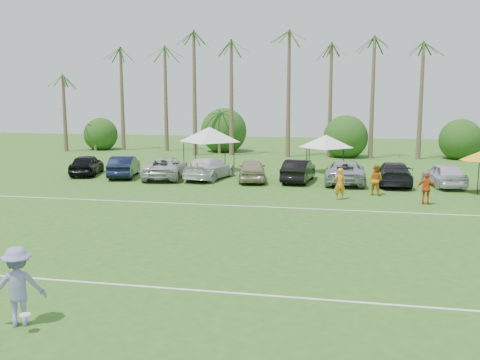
# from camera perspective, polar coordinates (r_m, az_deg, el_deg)

# --- Properties ---
(ground) EXTENTS (120.00, 120.00, 0.00)m
(ground) POSITION_cam_1_polar(r_m,az_deg,el_deg) (14.85, -14.56, -13.47)
(ground) COLOR #32601D
(ground) RESTS_ON ground
(field_lines) EXTENTS (80.00, 12.10, 0.01)m
(field_lines) POSITION_cam_1_polar(r_m,az_deg,el_deg) (21.93, -5.39, -5.81)
(field_lines) COLOR white
(field_lines) RESTS_ON ground
(palm_tree_0) EXTENTS (2.40, 2.40, 8.90)m
(palm_tree_0) POSITION_cam_1_polar(r_m,az_deg,el_deg) (57.67, -18.17, 10.45)
(palm_tree_0) COLOR brown
(palm_tree_0) RESTS_ON ground
(palm_tree_1) EXTENTS (2.40, 2.40, 9.90)m
(palm_tree_1) POSITION_cam_1_polar(r_m,az_deg,el_deg) (55.43, -13.62, 11.62)
(palm_tree_1) COLOR brown
(palm_tree_1) RESTS_ON ground
(palm_tree_2) EXTENTS (2.40, 2.40, 10.90)m
(palm_tree_2) POSITION_cam_1_polar(r_m,az_deg,el_deg) (53.58, -8.68, 12.79)
(palm_tree_2) COLOR brown
(palm_tree_2) RESTS_ON ground
(palm_tree_3) EXTENTS (2.40, 2.40, 11.90)m
(palm_tree_3) POSITION_cam_1_polar(r_m,az_deg,el_deg) (52.43, -4.47, 13.88)
(palm_tree_3) COLOR brown
(palm_tree_3) RESTS_ON ground
(palm_tree_4) EXTENTS (2.40, 2.40, 8.90)m
(palm_tree_4) POSITION_cam_1_polar(r_m,az_deg,el_deg) (51.33, -0.05, 11.12)
(palm_tree_4) COLOR brown
(palm_tree_4) RESTS_ON ground
(palm_tree_5) EXTENTS (2.40, 2.40, 9.90)m
(palm_tree_5) POSITION_cam_1_polar(r_m,az_deg,el_deg) (50.73, 4.49, 12.11)
(palm_tree_5) COLOR brown
(palm_tree_5) RESTS_ON ground
(palm_tree_6) EXTENTS (2.40, 2.40, 10.90)m
(palm_tree_6) POSITION_cam_1_polar(r_m,az_deg,el_deg) (50.45, 9.13, 13.02)
(palm_tree_6) COLOR brown
(palm_tree_6) RESTS_ON ground
(palm_tree_7) EXTENTS (2.40, 2.40, 11.90)m
(palm_tree_7) POSITION_cam_1_polar(r_m,az_deg,el_deg) (50.51, 13.83, 13.84)
(palm_tree_7) COLOR brown
(palm_tree_7) RESTS_ON ground
(palm_tree_8) EXTENTS (2.40, 2.40, 8.90)m
(palm_tree_8) POSITION_cam_1_polar(r_m,az_deg,el_deg) (50.77, 19.46, 10.64)
(palm_tree_8) COLOR brown
(palm_tree_8) RESTS_ON ground
(bush_tree_0) EXTENTS (4.00, 4.00, 4.00)m
(bush_tree_0) POSITION_cam_1_polar(r_m,az_deg,el_deg) (57.25, -14.78, 4.92)
(bush_tree_0) COLOR brown
(bush_tree_0) RESTS_ON ground
(bush_tree_1) EXTENTS (4.00, 4.00, 4.00)m
(bush_tree_1) POSITION_cam_1_polar(r_m,az_deg,el_deg) (52.84, -1.96, 4.89)
(bush_tree_1) COLOR brown
(bush_tree_1) RESTS_ON ground
(bush_tree_2) EXTENTS (4.00, 4.00, 4.00)m
(bush_tree_2) POSITION_cam_1_polar(r_m,az_deg,el_deg) (51.42, 11.20, 4.61)
(bush_tree_2) COLOR brown
(bush_tree_2) RESTS_ON ground
(bush_tree_3) EXTENTS (4.00, 4.00, 4.00)m
(bush_tree_3) POSITION_cam_1_polar(r_m,az_deg,el_deg) (52.35, 22.24, 4.19)
(bush_tree_3) COLOR brown
(bush_tree_3) RESTS_ON ground
(sideline_player_a) EXTENTS (0.74, 0.61, 1.73)m
(sideline_player_a) POSITION_cam_1_polar(r_m,az_deg,el_deg) (29.42, 10.59, -0.40)
(sideline_player_a) COLOR orange
(sideline_player_a) RESTS_ON ground
(sideline_player_b) EXTENTS (1.06, 0.97, 1.77)m
(sideline_player_b) POSITION_cam_1_polar(r_m,az_deg,el_deg) (31.18, 14.24, 0.04)
(sideline_player_b) COLOR orange
(sideline_player_b) RESTS_ON ground
(sideline_player_c) EXTENTS (1.03, 0.54, 1.68)m
(sideline_player_c) POSITION_cam_1_polar(r_m,az_deg,el_deg) (29.22, 19.27, -0.87)
(sideline_player_c) COLOR #CC4F16
(sideline_player_c) RESTS_ON ground
(canopy_tent_left) EXTENTS (4.72, 4.72, 3.82)m
(canopy_tent_left) POSITION_cam_1_polar(r_m,az_deg,el_deg) (39.91, -3.28, 5.67)
(canopy_tent_left) COLOR black
(canopy_tent_left) RESTS_ON ground
(canopy_tent_right) EXTENTS (3.97, 3.97, 3.22)m
(canopy_tent_right) POSITION_cam_1_polar(r_m,az_deg,el_deg) (39.44, 9.17, 4.77)
(canopy_tent_right) COLOR black
(canopy_tent_right) RESTS_ON ground
(market_umbrella) EXTENTS (2.21, 2.21, 2.46)m
(market_umbrella) POSITION_cam_1_polar(r_m,az_deg,el_deg) (33.21, 24.21, 2.36)
(market_umbrella) COLOR black
(market_umbrella) RESTS_ON ground
(frisbee_player) EXTENTS (1.48, 1.21, 1.99)m
(frisbee_player) POSITION_cam_1_polar(r_m,az_deg,el_deg) (14.38, -22.58, -10.42)
(frisbee_player) COLOR #8080B6
(frisbee_player) RESTS_ON ground
(parked_car_0) EXTENTS (2.68, 4.61, 1.48)m
(parked_car_0) POSITION_cam_1_polar(r_m,az_deg,el_deg) (39.47, -16.04, 1.59)
(parked_car_0) COLOR black
(parked_car_0) RESTS_ON ground
(parked_car_1) EXTENTS (2.54, 4.71, 1.48)m
(parked_car_1) POSITION_cam_1_polar(r_m,az_deg,el_deg) (37.82, -12.27, 1.43)
(parked_car_1) COLOR black
(parked_car_1) RESTS_ON ground
(parked_car_2) EXTENTS (3.19, 5.61, 1.48)m
(parked_car_2) POSITION_cam_1_polar(r_m,az_deg,el_deg) (36.72, -7.96, 1.32)
(parked_car_2) COLOR #B4B5B7
(parked_car_2) RESTS_ON ground
(parked_car_3) EXTENTS (2.96, 5.37, 1.48)m
(parked_car_3) POSITION_cam_1_polar(r_m,az_deg,el_deg) (36.18, -3.28, 1.28)
(parked_car_3) COLOR silver
(parked_car_3) RESTS_ON ground
(parked_car_4) EXTENTS (2.50, 4.58, 1.48)m
(parked_car_4) POSITION_cam_1_polar(r_m,az_deg,el_deg) (35.11, 1.29, 1.06)
(parked_car_4) COLOR tan
(parked_car_4) RESTS_ON ground
(parked_car_5) EXTENTS (1.97, 4.60, 1.48)m
(parked_car_5) POSITION_cam_1_polar(r_m,az_deg,el_deg) (35.14, 6.25, 1.01)
(parked_car_5) COLOR black
(parked_car_5) RESTS_ON ground
(parked_car_6) EXTENTS (2.46, 5.31, 1.48)m
(parked_car_6) POSITION_cam_1_polar(r_m,az_deg,el_deg) (34.99, 11.16, 0.86)
(parked_car_6) COLOR #9B9EA8
(parked_car_6) RESTS_ON ground
(parked_car_7) EXTENTS (2.11, 5.10, 1.48)m
(parked_car_7) POSITION_cam_1_polar(r_m,az_deg,el_deg) (35.05, 16.08, 0.69)
(parked_car_7) COLOR black
(parked_car_7) RESTS_ON ground
(parked_car_8) EXTENTS (2.45, 4.56, 1.48)m
(parked_car_8) POSITION_cam_1_polar(r_m,az_deg,el_deg) (35.39, 20.94, 0.52)
(parked_car_8) COLOR silver
(parked_car_8) RESTS_ON ground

